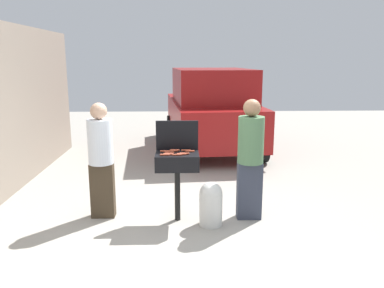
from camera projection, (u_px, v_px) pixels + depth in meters
ground_plane at (182, 227)px, 5.32m from camera, size 24.00×24.00×0.00m
bbq_grill at (177, 164)px, 5.37m from camera, size 0.60×0.44×0.98m
grill_lid_open at (177, 135)px, 5.51m from camera, size 0.60×0.05×0.42m
hot_dog_0 at (170, 152)px, 5.33m from camera, size 0.13×0.03×0.03m
hot_dog_1 at (185, 154)px, 5.28m from camera, size 0.13×0.03×0.03m
hot_dog_2 at (182, 154)px, 5.25m from camera, size 0.13×0.03×0.03m
hot_dog_3 at (165, 151)px, 5.41m from camera, size 0.13×0.03×0.03m
hot_dog_4 at (190, 151)px, 5.41m from camera, size 0.13×0.04×0.03m
hot_dog_5 at (173, 151)px, 5.44m from camera, size 0.13×0.04×0.03m
hot_dog_6 at (168, 154)px, 5.24m from camera, size 0.13×0.03×0.03m
hot_dog_7 at (177, 155)px, 5.21m from camera, size 0.13×0.03×0.03m
hot_dog_8 at (186, 150)px, 5.46m from camera, size 0.13×0.03×0.03m
hot_dog_9 at (175, 150)px, 5.48m from camera, size 0.13×0.04×0.03m
hot_dog_10 at (165, 155)px, 5.21m from camera, size 0.13×0.03×0.03m
propane_tank at (211, 203)px, 5.32m from camera, size 0.32×0.32×0.62m
person_left at (101, 156)px, 5.48m from camera, size 0.35×0.35×1.67m
person_right at (250, 155)px, 5.42m from camera, size 0.36×0.36×1.72m
parked_minivan at (211, 109)px, 9.77m from camera, size 2.34×4.55×2.02m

